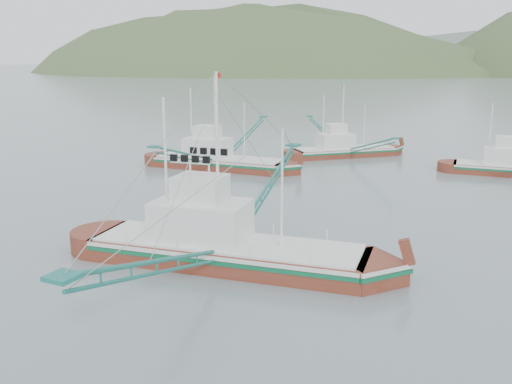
% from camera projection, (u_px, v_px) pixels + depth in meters
% --- Properties ---
extents(ground, '(1200.00, 1200.00, 0.00)m').
position_uv_depth(ground, '(211.00, 266.00, 33.63)').
color(ground, slate).
rests_on(ground, ground).
extents(main_boat, '(16.97, 29.81, 12.13)m').
position_uv_depth(main_boat, '(223.00, 233.00, 33.50)').
color(main_boat, maroon).
rests_on(main_boat, ground).
extents(bg_boat_left, '(14.86, 26.44, 10.71)m').
position_uv_depth(bg_boat_left, '(218.00, 155.00, 62.14)').
color(bg_boat_left, maroon).
rests_on(bg_boat_left, ground).
extents(bg_boat_far, '(18.79, 19.36, 9.28)m').
position_uv_depth(bg_boat_far, '(345.00, 140.00, 69.52)').
color(bg_boat_far, maroon).
rests_on(bg_boat_far, ground).
extents(headland_left, '(448.00, 308.00, 210.00)m').
position_uv_depth(headland_left, '(247.00, 72.00, 424.91)').
color(headland_left, '#3F552C').
rests_on(headland_left, ground).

